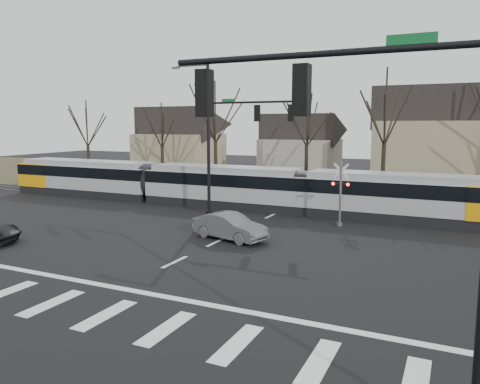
% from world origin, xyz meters
% --- Properties ---
extents(ground, '(140.00, 140.00, 0.00)m').
position_xyz_m(ground, '(0.00, 0.00, 0.00)').
color(ground, black).
extents(grass_verge, '(140.00, 28.00, 0.01)m').
position_xyz_m(grass_verge, '(0.00, 32.00, 0.01)').
color(grass_verge, '#38331E').
rests_on(grass_verge, ground).
extents(crosswalk, '(27.00, 2.60, 0.01)m').
position_xyz_m(crosswalk, '(0.00, -4.00, 0.01)').
color(crosswalk, silver).
rests_on(crosswalk, ground).
extents(stop_line, '(28.00, 0.35, 0.01)m').
position_xyz_m(stop_line, '(0.00, -1.80, 0.01)').
color(stop_line, silver).
rests_on(stop_line, ground).
extents(lane_dashes, '(0.18, 30.00, 0.01)m').
position_xyz_m(lane_dashes, '(0.00, 16.00, 0.01)').
color(lane_dashes, silver).
rests_on(lane_dashes, ground).
extents(rail_pair, '(90.00, 1.52, 0.06)m').
position_xyz_m(rail_pair, '(0.00, 15.80, 0.03)').
color(rail_pair, '#59595E').
rests_on(rail_pair, ground).
extents(tram, '(40.35, 3.00, 3.06)m').
position_xyz_m(tram, '(-4.76, 16.00, 1.67)').
color(tram, gray).
rests_on(tram, ground).
extents(sedan, '(3.57, 5.05, 1.43)m').
position_xyz_m(sedan, '(0.38, 6.89, 0.71)').
color(sedan, '#56595E').
rests_on(sedan, ground).
extents(signal_pole_near_right, '(6.72, 0.44, 8.00)m').
position_xyz_m(signal_pole_near_right, '(10.11, -6.00, 5.17)').
color(signal_pole_near_right, black).
rests_on(signal_pole_near_right, ground).
extents(signal_pole_far, '(9.28, 0.44, 10.20)m').
position_xyz_m(signal_pole_far, '(-2.41, 12.50, 5.70)').
color(signal_pole_far, black).
rests_on(signal_pole_far, ground).
extents(rail_crossing_signal, '(1.08, 0.36, 4.00)m').
position_xyz_m(rail_crossing_signal, '(5.00, 12.79, 1.89)').
color(rail_crossing_signal, '#59595B').
rests_on(rail_crossing_signal, ground).
extents(tree_row, '(59.20, 7.20, 10.00)m').
position_xyz_m(tree_row, '(2.00, 26.00, 5.00)').
color(tree_row, black).
rests_on(tree_row, ground).
extents(house_a, '(9.72, 8.64, 8.60)m').
position_xyz_m(house_a, '(-20.00, 34.00, 4.46)').
color(house_a, gray).
rests_on(house_a, ground).
extents(house_b, '(8.64, 7.56, 7.65)m').
position_xyz_m(house_b, '(-5.00, 36.00, 3.97)').
color(house_b, gray).
rests_on(house_b, ground).
extents(house_c, '(10.80, 8.64, 10.10)m').
position_xyz_m(house_c, '(9.00, 33.00, 5.23)').
color(house_c, gray).
rests_on(house_c, ground).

